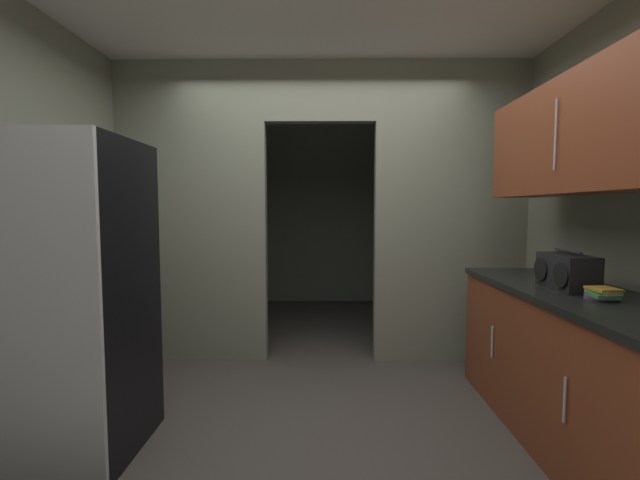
{
  "coord_description": "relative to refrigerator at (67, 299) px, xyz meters",
  "views": [
    {
      "loc": [
        0.04,
        -2.48,
        1.38
      ],
      "look_at": [
        -0.0,
        0.82,
        1.14
      ],
      "focal_mm": 23.98,
      "sensor_mm": 36.0,
      "label": 1
    }
  ],
  "objects": [
    {
      "name": "ground",
      "position": [
        1.4,
        0.15,
        -0.88
      ],
      "size": [
        20.0,
        20.0,
        0.0
      ],
      "primitive_type": "plane",
      "color": "#47423D"
    },
    {
      "name": "boombox",
      "position": [
        2.87,
        0.18,
        0.13
      ],
      "size": [
        0.2,
        0.38,
        0.23
      ],
      "color": "black",
      "rests_on": "lower_cabinet_run"
    },
    {
      "name": "refrigerator",
      "position": [
        0.0,
        0.0,
        0.0
      ],
      "size": [
        0.77,
        0.77,
        1.76
      ],
      "color": "black",
      "rests_on": "ground"
    },
    {
      "name": "kitchen_partition",
      "position": [
        1.41,
        1.52,
        0.53
      ],
      "size": [
        3.65,
        0.12,
        2.67
      ],
      "color": "gray",
      "rests_on": "ground"
    },
    {
      "name": "adjoining_room_shell",
      "position": [
        1.4,
        3.3,
        0.46
      ],
      "size": [
        3.65,
        2.56,
        2.67
      ],
      "color": "gray",
      "rests_on": "ground"
    },
    {
      "name": "book_stack",
      "position": [
        2.89,
        -0.11,
        0.06
      ],
      "size": [
        0.14,
        0.16,
        0.06
      ],
      "color": "#8C3893",
      "rests_on": "lower_cabinet_run"
    },
    {
      "name": "kitchen_overhead_slab",
      "position": [
        1.4,
        0.56,
        1.82
      ],
      "size": [
        4.05,
        6.75,
        0.06
      ],
      "primitive_type": "cube",
      "color": "silver"
    },
    {
      "name": "upper_cabinet_counterside",
      "position": [
        2.9,
        0.09,
        0.91
      ],
      "size": [
        0.36,
        1.8,
        0.65
      ],
      "color": "brown"
    },
    {
      "name": "lower_cabinet_run",
      "position": [
        2.9,
        0.09,
        -0.43
      ],
      "size": [
        0.66,
        2.01,
        0.9
      ],
      "color": "brown",
      "rests_on": "ground"
    }
  ]
}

